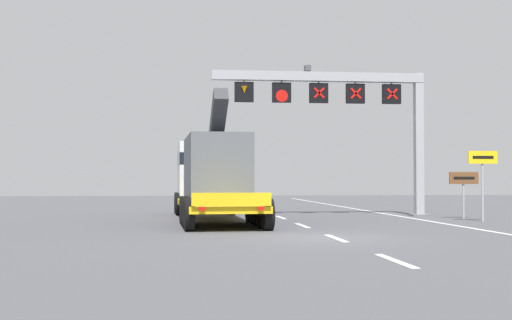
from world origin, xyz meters
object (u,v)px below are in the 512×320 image
overhead_lane_gantry (346,101)px  exit_sign_yellow (483,169)px  heavy_haul_truck_yellow (211,175)px  tourist_info_sign_brown (464,184)px

overhead_lane_gantry → exit_sign_yellow: size_ratio=3.58×
heavy_haul_truck_yellow → tourist_info_sign_brown: (11.35, -1.16, -0.40)m
exit_sign_yellow → overhead_lane_gantry: bearing=133.0°
overhead_lane_gantry → heavy_haul_truck_yellow: overhead_lane_gantry is taller
exit_sign_yellow → tourist_info_sign_brown: (0.14, 2.27, -0.60)m
overhead_lane_gantry → heavy_haul_truck_yellow: (-6.59, -1.53, -3.60)m
overhead_lane_gantry → exit_sign_yellow: 7.58m
tourist_info_sign_brown → exit_sign_yellow: bearing=-93.6°
heavy_haul_truck_yellow → exit_sign_yellow: bearing=-17.0°
overhead_lane_gantry → tourist_info_sign_brown: overhead_lane_gantry is taller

